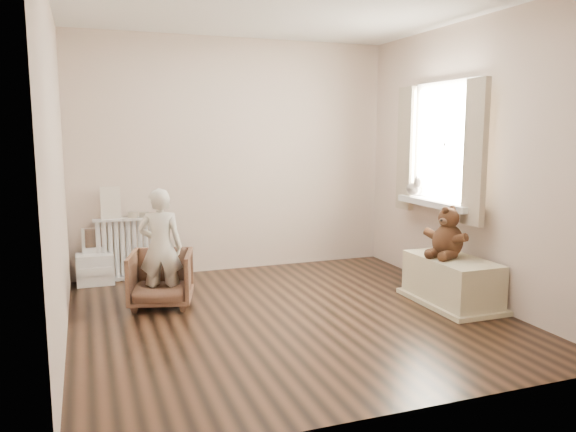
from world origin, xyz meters
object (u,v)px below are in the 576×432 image
object	(u,v)px
teddy_bear	(448,232)
child	(161,247)
armchair	(161,279)
plush_cat	(414,187)
toy_vanity	(95,258)
toy_bench	(452,283)
radiator	(126,245)

from	to	relation	value
teddy_bear	child	bearing A→B (deg)	141.28
armchair	plush_cat	size ratio (longest dim) A/B	2.29
armchair	child	xyz separation A→B (m)	(0.00, -0.05, 0.30)
toy_vanity	teddy_bear	size ratio (longest dim) A/B	1.25
child	teddy_bear	xyz separation A→B (m)	(2.50, -0.76, 0.12)
toy_vanity	plush_cat	size ratio (longest dim) A/B	2.40
plush_cat	toy_vanity	bearing A→B (deg)	-179.50
toy_vanity	armchair	bearing A→B (deg)	-60.78
child	plush_cat	bearing A→B (deg)	-163.56
teddy_bear	toy_vanity	bearing A→B (deg)	127.71
armchair	toy_bench	size ratio (longest dim) A/B	0.61
toy_vanity	teddy_bear	bearing A→B (deg)	-30.43
radiator	toy_vanity	xyz separation A→B (m)	(-0.32, -0.03, -0.11)
armchair	plush_cat	xyz separation A→B (m)	(2.66, 0.03, 0.75)
plush_cat	toy_bench	bearing A→B (deg)	-81.94
armchair	child	size ratio (longest dim) A/B	0.52
radiator	toy_bench	size ratio (longest dim) A/B	0.74
radiator	teddy_bear	world-z (taller)	teddy_bear
toy_bench	teddy_bear	xyz separation A→B (m)	(-0.02, 0.05, 0.47)
child	toy_vanity	bearing A→B (deg)	-47.33
toy_vanity	teddy_bear	distance (m)	3.56
child	toy_bench	world-z (taller)	child
toy_bench	armchair	bearing A→B (deg)	161.20
armchair	plush_cat	world-z (taller)	plush_cat
toy_vanity	armchair	xyz separation A→B (m)	(0.55, -0.98, -0.02)
toy_vanity	child	distance (m)	1.20
toy_bench	plush_cat	world-z (taller)	plush_cat
armchair	plush_cat	bearing A→B (deg)	15.37
toy_vanity	radiator	bearing A→B (deg)	5.43
radiator	toy_vanity	world-z (taller)	radiator
toy_vanity	child	xyz separation A→B (m)	(0.55, -1.03, 0.28)
plush_cat	teddy_bear	bearing A→B (deg)	-84.04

